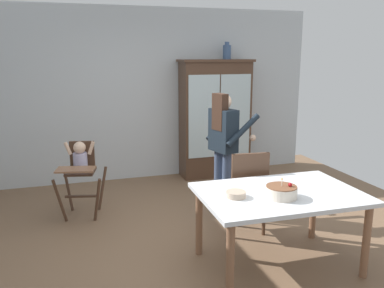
# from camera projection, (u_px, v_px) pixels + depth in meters

# --- Properties ---
(ground_plane) EXTENTS (6.24, 6.24, 0.00)m
(ground_plane) POSITION_uv_depth(u_px,v_px,m) (207.00, 245.00, 4.32)
(ground_plane) COLOR brown
(wall_back) EXTENTS (5.32, 0.06, 2.70)m
(wall_back) POSITION_uv_depth(u_px,v_px,m) (153.00, 95.00, 6.47)
(wall_back) COLOR silver
(wall_back) RESTS_ON ground_plane
(china_cabinet) EXTENTS (1.18, 0.48, 1.90)m
(china_cabinet) POSITION_uv_depth(u_px,v_px,m) (215.00, 118.00, 6.60)
(china_cabinet) COLOR #4C3323
(china_cabinet) RESTS_ON ground_plane
(ceramic_vase) EXTENTS (0.13, 0.13, 0.27)m
(ceramic_vase) POSITION_uv_depth(u_px,v_px,m) (227.00, 52.00, 6.42)
(ceramic_vase) COLOR #3D567F
(ceramic_vase) RESTS_ON china_cabinet
(high_chair_with_toddler) EXTENTS (0.69, 0.78, 0.95)m
(high_chair_with_toddler) POSITION_uv_depth(u_px,v_px,m) (80.00, 165.00, 4.97)
(high_chair_with_toddler) COLOR #4C3323
(high_chair_with_toddler) RESTS_ON ground_plane
(adult_person) EXTENTS (0.60, 0.59, 1.53)m
(adult_person) POSITION_uv_depth(u_px,v_px,m) (224.00, 139.00, 4.96)
(adult_person) COLOR #3D4C6B
(adult_person) RESTS_ON ground_plane
(dining_table) EXTENTS (1.51, 1.05, 0.74)m
(dining_table) POSITION_uv_depth(u_px,v_px,m) (280.00, 201.00, 3.77)
(dining_table) COLOR silver
(dining_table) RESTS_ON ground_plane
(birthday_cake) EXTENTS (0.28, 0.28, 0.19)m
(birthday_cake) POSITION_uv_depth(u_px,v_px,m) (281.00, 192.00, 3.60)
(birthday_cake) COLOR beige
(birthday_cake) RESTS_ON dining_table
(serving_bowl) EXTENTS (0.18, 0.18, 0.05)m
(serving_bowl) POSITION_uv_depth(u_px,v_px,m) (236.00, 194.00, 3.61)
(serving_bowl) COLOR #C6AD93
(serving_bowl) RESTS_ON dining_table
(dining_chair_far_side) EXTENTS (0.48, 0.48, 0.96)m
(dining_chair_far_side) POSITION_uv_depth(u_px,v_px,m) (247.00, 187.00, 4.48)
(dining_chair_far_side) COLOR #4C3323
(dining_chair_far_side) RESTS_ON ground_plane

